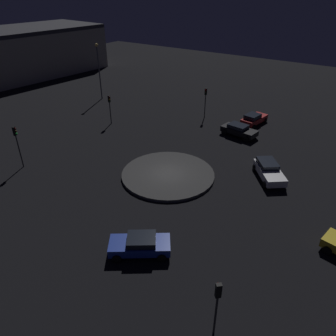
{
  "coord_description": "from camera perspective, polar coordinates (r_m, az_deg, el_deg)",
  "views": [
    {
      "loc": [
        -15.22,
        22.6,
        16.78
      ],
      "look_at": [
        0.0,
        0.0,
        0.87
      ],
      "focal_mm": 34.43,
      "sensor_mm": 36.0,
      "label": 1
    }
  ],
  "objects": [
    {
      "name": "ground_plane",
      "position": [
        32.0,
        0.0,
        -1.35
      ],
      "size": [
        118.64,
        118.64,
        0.0
      ],
      "primitive_type": "plane",
      "color": "black"
    },
    {
      "name": "roundabout_island",
      "position": [
        31.92,
        0.0,
        -1.12
      ],
      "size": [
        9.17,
        9.17,
        0.29
      ],
      "primitive_type": "cylinder",
      "color": "#383838",
      "rests_on": "ground_plane"
    },
    {
      "name": "car_red",
      "position": [
        45.0,
        14.95,
        8.41
      ],
      "size": [
        2.55,
        4.48,
        1.51
      ],
      "rotation": [
        0.0,
        0.0,
        -1.74
      ],
      "color": "red",
      "rests_on": "ground_plane"
    },
    {
      "name": "car_blue",
      "position": [
        23.33,
        -4.96,
        -13.32
      ],
      "size": [
        4.55,
        3.95,
        1.4
      ],
      "rotation": [
        0.0,
        0.0,
        0.62
      ],
      "color": "#1E38A5",
      "rests_on": "ground_plane"
    },
    {
      "name": "car_white",
      "position": [
        32.82,
        17.45,
        -0.44
      ],
      "size": [
        4.21,
        4.65,
        1.47
      ],
      "rotation": [
        0.0,
        0.0,
        2.23
      ],
      "color": "white",
      "rests_on": "ground_plane"
    },
    {
      "name": "car_black",
      "position": [
        41.02,
        12.44,
        6.6
      ],
      "size": [
        4.58,
        2.6,
        1.46
      ],
      "rotation": [
        0.0,
        0.0,
        3.0
      ],
      "color": "black",
      "rests_on": "ground_plane"
    },
    {
      "name": "traffic_light_southeast",
      "position": [
        43.78,
        -10.3,
        11.13
      ],
      "size": [
        0.4,
        0.37,
        3.88
      ],
      "rotation": [
        0.0,
        0.0,
        2.68
      ],
      "color": "#2D2D2D",
      "rests_on": "ground_plane"
    },
    {
      "name": "traffic_light_south",
      "position": [
        45.37,
        6.65,
        12.37
      ],
      "size": [
        0.35,
        0.39,
        4.19
      ],
      "rotation": [
        0.0,
        0.0,
        1.85
      ],
      "color": "#2D2D2D",
      "rests_on": "ground_plane"
    },
    {
      "name": "traffic_light_northwest",
      "position": [
        17.83,
        8.71,
        -21.93
      ],
      "size": [
        0.38,
        0.39,
        3.9
      ],
      "rotation": [
        0.0,
        0.0,
        -0.83
      ],
      "color": "#2D2D2D",
      "rests_on": "ground_plane"
    },
    {
      "name": "traffic_light_northeast",
      "position": [
        35.42,
        -25.21,
        4.66
      ],
      "size": [
        0.4,
        0.37,
        4.46
      ],
      "rotation": [
        0.0,
        0.0,
        -2.67
      ],
      "color": "#2D2D2D",
      "rests_on": "ground_plane"
    },
    {
      "name": "streetlamp_southeast",
      "position": [
        53.73,
        -12.19,
        17.35
      ],
      "size": [
        0.48,
        0.48,
        8.58
      ],
      "color": "#4C4C51",
      "rests_on": "ground_plane"
    },
    {
      "name": "store_building",
      "position": [
        72.33,
        -27.32,
        17.3
      ],
      "size": [
        18.65,
        40.22,
        8.84
      ],
      "rotation": [
        0.0,
        0.0,
        7.76
      ],
      "color": "#ADA893",
      "rests_on": "ground_plane"
    }
  ]
}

